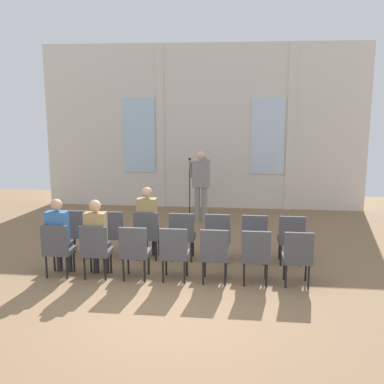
# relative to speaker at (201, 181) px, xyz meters

# --- Properties ---
(ground_plane) EXTENTS (16.85, 16.85, 0.00)m
(ground_plane) POSITION_rel_speaker_xyz_m (-0.08, -4.98, -1.02)
(ground_plane) COLOR #846647
(rear_partition) EXTENTS (8.83, 0.14, 4.46)m
(rear_partition) POSITION_rel_speaker_xyz_m (-0.06, 1.49, 1.21)
(rear_partition) COLOR silver
(rear_partition) RESTS_ON ground
(speaker) EXTENTS (0.50, 0.69, 1.75)m
(speaker) POSITION_rel_speaker_xyz_m (0.00, 0.00, 0.00)
(speaker) COLOR gray
(speaker) RESTS_ON ground
(mic_stand) EXTENTS (0.28, 0.28, 1.55)m
(mic_stand) POSITION_rel_speaker_xyz_m (-0.30, 0.23, -0.68)
(mic_stand) COLOR black
(mic_stand) RESTS_ON ground
(chair_r0_c0) EXTENTS (0.46, 0.44, 0.94)m
(chair_r0_c0) POSITION_rel_speaker_xyz_m (-2.09, -2.98, -0.48)
(chair_r0_c0) COLOR black
(chair_r0_c0) RESTS_ON ground
(chair_r0_c1) EXTENTS (0.46, 0.44, 0.94)m
(chair_r0_c1) POSITION_rel_speaker_xyz_m (-1.42, -2.98, -0.48)
(chair_r0_c1) COLOR black
(chair_r0_c1) RESTS_ON ground
(chair_r0_c2) EXTENTS (0.46, 0.44, 0.94)m
(chair_r0_c2) POSITION_rel_speaker_xyz_m (-0.75, -2.98, -0.48)
(chair_r0_c2) COLOR black
(chair_r0_c2) RESTS_ON ground
(audience_r0_c2) EXTENTS (0.36, 0.39, 1.39)m
(audience_r0_c2) POSITION_rel_speaker_xyz_m (-0.75, -2.90, -0.25)
(audience_r0_c2) COLOR #2D2D33
(audience_r0_c2) RESTS_ON ground
(chair_r0_c3) EXTENTS (0.46, 0.44, 0.94)m
(chair_r0_c3) POSITION_rel_speaker_xyz_m (-0.08, -2.98, -0.48)
(chair_r0_c3) COLOR black
(chair_r0_c3) RESTS_ON ground
(chair_r0_c4) EXTENTS (0.46, 0.44, 0.94)m
(chair_r0_c4) POSITION_rel_speaker_xyz_m (0.58, -2.98, -0.48)
(chair_r0_c4) COLOR black
(chair_r0_c4) RESTS_ON ground
(chair_r0_c5) EXTENTS (0.46, 0.44, 0.94)m
(chair_r0_c5) POSITION_rel_speaker_xyz_m (1.25, -2.98, -0.48)
(chair_r0_c5) COLOR black
(chair_r0_c5) RESTS_ON ground
(chair_r0_c6) EXTENTS (0.46, 0.44, 0.94)m
(chair_r0_c6) POSITION_rel_speaker_xyz_m (1.92, -2.98, -0.48)
(chair_r0_c6) COLOR black
(chair_r0_c6) RESTS_ON ground
(chair_r1_c0) EXTENTS (0.46, 0.44, 0.94)m
(chair_r1_c0) POSITION_rel_speaker_xyz_m (-2.09, -4.01, -0.48)
(chair_r1_c0) COLOR black
(chair_r1_c0) RESTS_ON ground
(audience_r1_c0) EXTENTS (0.36, 0.39, 1.35)m
(audience_r1_c0) POSITION_rel_speaker_xyz_m (-2.09, -3.93, -0.27)
(audience_r1_c0) COLOR #2D2D33
(audience_r1_c0) RESTS_ON ground
(chair_r1_c1) EXTENTS (0.46, 0.44, 0.94)m
(chair_r1_c1) POSITION_rel_speaker_xyz_m (-1.42, -4.01, -0.48)
(chair_r1_c1) COLOR black
(chair_r1_c1) RESTS_ON ground
(audience_r1_c1) EXTENTS (0.36, 0.39, 1.35)m
(audience_r1_c1) POSITION_rel_speaker_xyz_m (-1.42, -3.93, -0.27)
(audience_r1_c1) COLOR #2D2D33
(audience_r1_c1) RESTS_ON ground
(chair_r1_c2) EXTENTS (0.46, 0.44, 0.94)m
(chair_r1_c2) POSITION_rel_speaker_xyz_m (-0.75, -4.01, -0.48)
(chair_r1_c2) COLOR black
(chair_r1_c2) RESTS_ON ground
(chair_r1_c3) EXTENTS (0.46, 0.44, 0.94)m
(chair_r1_c3) POSITION_rel_speaker_xyz_m (-0.08, -4.01, -0.48)
(chair_r1_c3) COLOR black
(chair_r1_c3) RESTS_ON ground
(chair_r1_c4) EXTENTS (0.46, 0.44, 0.94)m
(chair_r1_c4) POSITION_rel_speaker_xyz_m (0.58, -4.01, -0.48)
(chair_r1_c4) COLOR black
(chair_r1_c4) RESTS_ON ground
(chair_r1_c5) EXTENTS (0.46, 0.44, 0.94)m
(chair_r1_c5) POSITION_rel_speaker_xyz_m (1.25, -4.01, -0.48)
(chair_r1_c5) COLOR black
(chair_r1_c5) RESTS_ON ground
(chair_r1_c6) EXTENTS (0.46, 0.44, 0.94)m
(chair_r1_c6) POSITION_rel_speaker_xyz_m (1.92, -4.01, -0.48)
(chair_r1_c6) COLOR black
(chair_r1_c6) RESTS_ON ground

